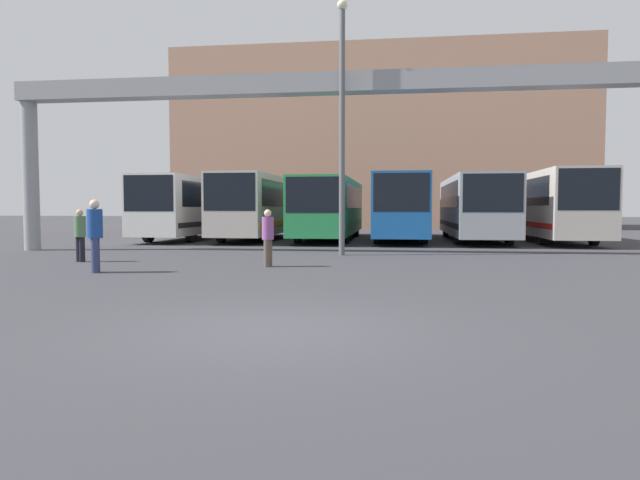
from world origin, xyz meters
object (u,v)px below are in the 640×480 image
pedestrian_near_left (95,234)px  bus_slot_2 (330,206)px  bus_slot_4 (474,205)px  bus_slot_5 (548,203)px  pedestrian_mid_left (80,234)px  bus_slot_3 (401,204)px  lamp_post (342,118)px  bus_slot_1 (258,204)px  bus_slot_0 (191,204)px  pedestrian_near_right (268,236)px

pedestrian_near_left → bus_slot_2: bearing=140.9°
bus_slot_4 → bus_slot_5: size_ratio=0.92×
pedestrian_mid_left → bus_slot_3: bearing=-103.0°
bus_slot_2 → bus_slot_3: bearing=1.0°
bus_slot_3 → lamp_post: 10.45m
bus_slot_4 → bus_slot_1: bearing=-177.4°
bus_slot_0 → bus_slot_2: size_ratio=0.89×
bus_slot_5 → bus_slot_4: bearing=-172.7°
bus_slot_3 → pedestrian_near_left: size_ratio=6.34×
bus_slot_5 → lamp_post: bearing=-133.2°
pedestrian_near_left → bus_slot_4: bearing=119.4°
bus_slot_0 → bus_slot_4: 14.63m
bus_slot_5 → lamp_post: size_ratio=1.39×
bus_slot_5 → pedestrian_mid_left: 21.82m
pedestrian_near_right → bus_slot_5: bearing=-25.9°
bus_slot_2 → pedestrian_near_right: (-0.09, -13.93, -0.92)m
bus_slot_1 → bus_slot_2: (3.66, 0.74, -0.10)m
pedestrian_near_left → lamp_post: size_ratio=0.21×
bus_slot_3 → pedestrian_mid_left: bearing=-126.3°
bus_slot_0 → bus_slot_5: (18.28, 0.84, 0.08)m
lamp_post → pedestrian_mid_left: bearing=-155.4°
bus_slot_0 → pedestrian_mid_left: bus_slot_0 is taller
bus_slot_5 → pedestrian_mid_left: (-17.10, -13.51, -1.06)m
bus_slot_0 → pedestrian_near_left: size_ratio=5.61×
bus_slot_4 → lamp_post: (-5.73, -9.51, 2.94)m
bus_slot_4 → pedestrian_near_right: (-7.40, -13.69, -0.96)m
pedestrian_near_left → pedestrian_near_right: (4.05, 2.02, -0.14)m
bus_slot_2 → bus_slot_3: size_ratio=0.99×
bus_slot_4 → lamp_post: bearing=-121.1°
bus_slot_0 → bus_slot_1: bearing=-1.8°
bus_slot_2 → pedestrian_mid_left: bearing=-114.8°
pedestrian_mid_left → pedestrian_near_right: (6.04, -0.65, 0.00)m
bus_slot_2 → bus_slot_0: bearing=-175.2°
pedestrian_near_right → lamp_post: bearing=-9.8°
bus_slot_4 → pedestrian_near_right: bus_slot_4 is taller
lamp_post → bus_slot_0: bearing=134.2°
bus_slot_3 → bus_slot_5: size_ratio=0.97×
bus_slot_1 → bus_slot_3: size_ratio=0.87×
bus_slot_0 → bus_slot_2: bearing=4.8°
bus_slot_3 → bus_slot_4: 3.67m
pedestrian_near_right → bus_slot_0: bearing=40.6°
bus_slot_4 → lamp_post: 11.49m
bus_slot_1 → bus_slot_5: bearing=3.7°
bus_slot_5 → lamp_post: (-9.38, -9.98, 2.83)m
bus_slot_2 → bus_slot_5: 10.97m
bus_slot_2 → lamp_post: (1.59, -9.76, 2.98)m
bus_slot_2 → pedestrian_near_left: (-4.14, -15.95, -0.78)m
pedestrian_near_right → bus_slot_1: bearing=27.2°
pedestrian_mid_left → pedestrian_near_left: pedestrian_near_left is taller
bus_slot_3 → bus_slot_4: bus_slot_3 is taller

